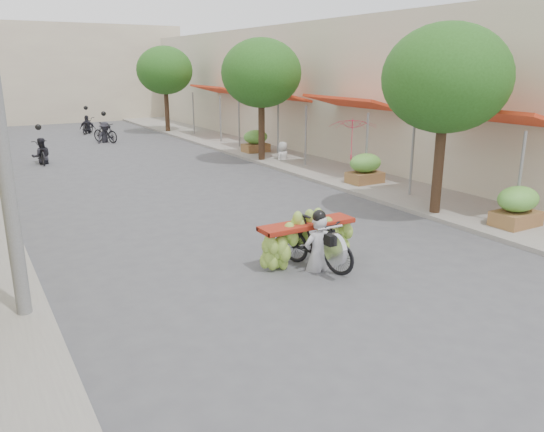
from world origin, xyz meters
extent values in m
plane|color=#4D4E52|center=(0.00, 0.00, 0.00)|extent=(120.00, 120.00, 0.00)
cube|color=gray|center=(7.00, 15.00, 0.06)|extent=(4.00, 60.00, 0.12)
cube|color=beige|center=(12.00, 14.00, 3.00)|extent=(8.00, 40.00, 6.00)
cube|color=red|center=(7.12, 4.00, 2.75)|extent=(1.77, 4.20, 0.53)
cylinder|color=slate|center=(6.30, 2.10, 1.27)|extent=(0.08, 0.08, 2.55)
cylinder|color=slate|center=(6.30, 5.90, 1.27)|extent=(0.08, 0.08, 2.55)
cube|color=red|center=(7.12, 10.00, 2.75)|extent=(1.77, 4.20, 0.53)
cylinder|color=slate|center=(6.30, 8.10, 1.27)|extent=(0.08, 0.08, 2.55)
cylinder|color=slate|center=(6.30, 11.90, 1.27)|extent=(0.08, 0.08, 2.55)
cube|color=red|center=(7.12, 16.00, 2.75)|extent=(1.77, 4.20, 0.53)
cylinder|color=slate|center=(6.30, 14.10, 1.27)|extent=(0.08, 0.08, 2.55)
cylinder|color=slate|center=(6.30, 17.90, 1.27)|extent=(0.08, 0.08, 2.55)
cube|color=red|center=(7.12, 22.00, 2.75)|extent=(1.77, 4.20, 0.53)
cylinder|color=slate|center=(6.30, 20.10, 1.27)|extent=(0.08, 0.08, 2.55)
cylinder|color=slate|center=(6.30, 23.90, 1.27)|extent=(0.08, 0.08, 2.55)
cube|color=beige|center=(0.00, 38.00, 3.50)|extent=(20.00, 6.00, 7.00)
cylinder|color=#3A2719|center=(5.40, 4.00, 1.60)|extent=(0.28, 0.28, 3.20)
ellipsoid|color=#255B1A|center=(5.40, 4.00, 3.80)|extent=(3.40, 3.40, 2.90)
cylinder|color=#3A2719|center=(5.40, 14.00, 1.60)|extent=(0.28, 0.28, 3.20)
ellipsoid|color=#255B1A|center=(5.40, 14.00, 3.80)|extent=(3.40, 3.40, 2.90)
cylinder|color=#3A2719|center=(5.40, 26.00, 1.60)|extent=(0.28, 0.28, 3.20)
ellipsoid|color=#255B1A|center=(5.40, 26.00, 3.80)|extent=(3.40, 3.40, 2.90)
cube|color=brown|center=(6.20, 2.00, 0.37)|extent=(1.20, 0.80, 0.50)
ellipsoid|color=#5BA43D|center=(6.20, 2.00, 0.95)|extent=(1.20, 0.88, 0.66)
cube|color=brown|center=(6.20, 8.00, 0.37)|extent=(1.20, 0.80, 0.50)
ellipsoid|color=#5BA43D|center=(6.20, 8.00, 0.95)|extent=(1.20, 0.88, 0.66)
cube|color=brown|center=(6.20, 16.00, 0.37)|extent=(1.20, 0.80, 0.50)
ellipsoid|color=#5BA43D|center=(6.20, 16.00, 0.95)|extent=(1.20, 0.88, 0.66)
imported|color=black|center=(0.18, 2.41, 0.56)|extent=(1.13, 1.99, 1.13)
cylinder|color=silver|center=(0.18, 1.76, 0.62)|extent=(0.10, 0.66, 0.66)
cube|color=black|center=(0.18, 1.86, 0.80)|extent=(0.28, 0.22, 0.22)
cylinder|color=silver|center=(0.18, 1.96, 1.02)|extent=(0.60, 0.05, 0.05)
cube|color=maroon|center=(0.18, 2.76, 0.88)|extent=(2.17, 0.55, 0.10)
imported|color=silver|center=(0.18, 2.36, 1.19)|extent=(0.64, 0.47, 1.78)
sphere|color=black|center=(0.18, 2.33, 2.05)|extent=(0.28, 0.28, 0.28)
imported|color=red|center=(5.89, 8.39, 2.37)|extent=(1.81, 1.81, 1.54)
imported|color=silver|center=(6.23, 13.58, 0.90)|extent=(0.88, 0.71, 1.55)
imported|color=black|center=(-3.00, 18.47, 0.47)|extent=(0.68, 1.69, 0.94)
imported|color=#222228|center=(-3.00, 18.47, 1.12)|extent=(0.81, 0.51, 1.65)
sphere|color=black|center=(-3.00, 18.47, 1.58)|extent=(0.26, 0.26, 0.26)
imported|color=black|center=(0.96, 23.60, 0.55)|extent=(1.34, 1.89, 1.10)
imported|color=#222228|center=(0.96, 23.60, 1.12)|extent=(1.19, 0.98, 1.65)
sphere|color=black|center=(0.96, 23.60, 1.58)|extent=(0.26, 0.26, 0.26)
imported|color=black|center=(0.98, 28.16, 0.48)|extent=(1.39, 1.81, 0.96)
imported|color=#222228|center=(0.98, 28.16, 1.12)|extent=(1.11, 0.95, 1.65)
sphere|color=black|center=(0.98, 28.16, 1.58)|extent=(0.26, 0.26, 0.26)
camera|label=1|loc=(-5.93, -6.15, 4.16)|focal=35.00mm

